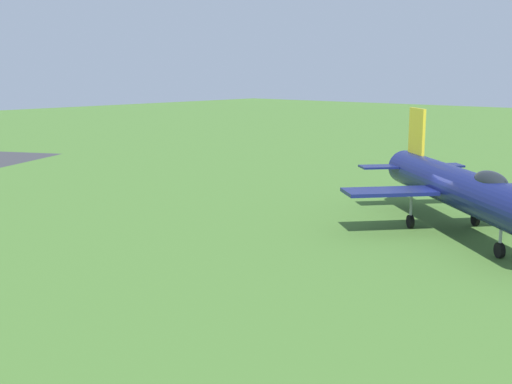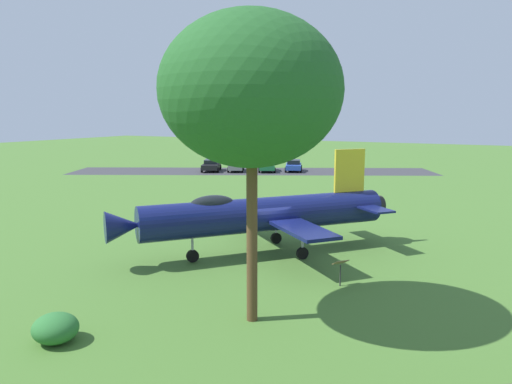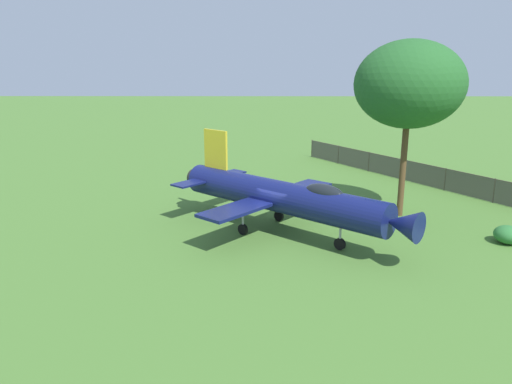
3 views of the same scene
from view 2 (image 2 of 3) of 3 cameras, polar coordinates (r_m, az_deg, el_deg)
name	(u,v)px [view 2 (image 2 of 3)]	position (r m, az deg, el deg)	size (l,w,h in m)	color
ground_plane	(266,253)	(24.82, 1.17, -7.26)	(200.00, 200.00, 0.00)	#47722D
parking_strip	(253,171)	(59.85, -0.41, 2.46)	(44.18, 8.00, 0.00)	#38383D
display_jet	(259,214)	(24.17, 0.34, -2.63)	(11.47, 12.58, 5.19)	#111951
shade_tree	(252,91)	(15.80, -0.50, 11.87)	(5.82, 6.27, 10.29)	brown
shrub_near_fence	(55,328)	(16.78, -22.57, -14.61)	(1.45, 1.38, 0.92)	#2D7033
info_plaque	(340,266)	(20.38, 9.93, -8.59)	(0.69, 0.72, 1.14)	#333333
parked_car_blue	(294,165)	(59.92, 4.46, 3.15)	(3.20, 4.43, 1.41)	#23429E
parked_car_green	(267,165)	(59.84, 1.27, 3.19)	(3.79, 5.01, 1.46)	#1E6B3D
parked_car_gray	(236,165)	(59.93, -2.38, 3.21)	(3.50, 4.68, 1.51)	slate
parked_car_black	(211,165)	(60.21, -5.29, 3.18)	(3.71, 4.94, 1.41)	black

